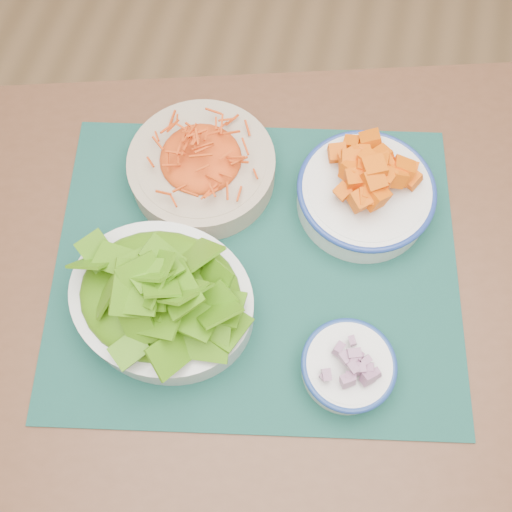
{
  "coord_description": "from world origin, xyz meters",
  "views": [
    {
      "loc": [
        0.04,
        -0.38,
        1.55
      ],
      "look_at": [
        -0.03,
        -0.07,
        0.78
      ],
      "focal_mm": 40.0,
      "sensor_mm": 36.0,
      "label": 1
    }
  ],
  "objects": [
    {
      "name": "squash_bowl",
      "position": [
        0.11,
        0.07,
        0.8
      ],
      "size": [
        0.26,
        0.26,
        0.1
      ],
      "rotation": [
        0.0,
        0.0,
        -0.37
      ],
      "color": "white",
      "rests_on": "placemat"
    },
    {
      "name": "ground",
      "position": [
        0.0,
        0.0,
        0.0
      ],
      "size": [
        4.0,
        4.0,
        0.0
      ],
      "primitive_type": "plane",
      "color": "#A97E51",
      "rests_on": "ground"
    },
    {
      "name": "onion_bowl",
      "position": [
        0.13,
        -0.19,
        0.79
      ],
      "size": [
        0.13,
        0.13,
        0.07
      ],
      "rotation": [
        0.0,
        0.0,
        -0.02
      ],
      "color": "white",
      "rests_on": "placemat"
    },
    {
      "name": "table",
      "position": [
        0.05,
        -0.11,
        0.66
      ],
      "size": [
        1.48,
        1.19,
        0.75
      ],
      "rotation": [
        0.0,
        0.0,
        0.29
      ],
      "color": "brown",
      "rests_on": "ground"
    },
    {
      "name": "placemat",
      "position": [
        -0.03,
        -0.07,
        0.75
      ],
      "size": [
        0.69,
        0.6,
        0.0
      ],
      "primitive_type": "cube",
      "rotation": [
        0.0,
        0.0,
        0.19
      ],
      "color": "#0C2F29",
      "rests_on": "table"
    },
    {
      "name": "carrot_bowl",
      "position": [
        -0.15,
        0.06,
        0.79
      ],
      "size": [
        0.29,
        0.29,
        0.09
      ],
      "rotation": [
        0.0,
        0.0,
        -0.33
      ],
      "color": "tan",
      "rests_on": "placemat"
    },
    {
      "name": "lettuce_bowl",
      "position": [
        -0.14,
        -0.16,
        0.81
      ],
      "size": [
        0.29,
        0.26,
        0.13
      ],
      "rotation": [
        0.0,
        0.0,
        -0.15
      ],
      "color": "silver",
      "rests_on": "placemat"
    }
  ]
}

